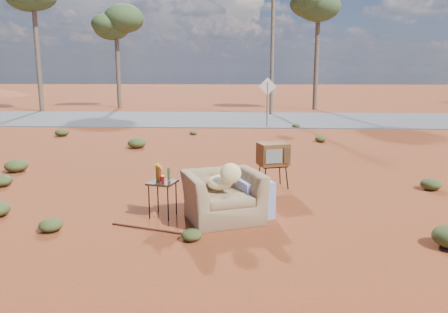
{
  "coord_description": "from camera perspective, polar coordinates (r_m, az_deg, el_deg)",
  "views": [
    {
      "loc": [
        0.51,
        -7.4,
        2.52
      ],
      "look_at": [
        0.1,
        1.2,
        0.8
      ],
      "focal_mm": 35.0,
      "sensor_mm": 36.0,
      "label": 1
    }
  ],
  "objects": [
    {
      "name": "highway",
      "position": [
        22.55,
        1.42,
        4.91
      ],
      "size": [
        140.0,
        7.0,
        0.04
      ],
      "primitive_type": "cube",
      "color": "#565659",
      "rests_on": "ground"
    },
    {
      "name": "road_sign",
      "position": [
        19.46,
        5.69,
        8.22
      ],
      "size": [
        0.78,
        0.06,
        2.19
      ],
      "color": "brown",
      "rests_on": "ground"
    },
    {
      "name": "rusty_bar",
      "position": [
        7.19,
        -10.01,
        -9.25
      ],
      "size": [
        1.25,
        0.44,
        0.03
      ],
      "primitive_type": "cylinder",
      "rotation": [
        0.0,
        1.57,
        -0.31
      ],
      "color": "#4F1E15",
      "rests_on": "ground"
    },
    {
      "name": "eucalyptus_near_left",
      "position": [
        30.75,
        -13.93,
        16.42
      ],
      "size": [
        3.2,
        3.2,
        6.6
      ],
      "color": "brown",
      "rests_on": "ground"
    },
    {
      "name": "eucalyptus_center",
      "position": [
        29.02,
        12.26,
        18.77
      ],
      "size": [
        3.2,
        3.2,
        7.6
      ],
      "color": "brown",
      "rests_on": "ground"
    },
    {
      "name": "armchair",
      "position": [
        7.46,
        0.65,
        -4.31
      ],
      "size": [
        1.63,
        1.4,
        1.1
      ],
      "rotation": [
        0.0,
        0.0,
        0.37
      ],
      "color": "olive",
      "rests_on": "ground"
    },
    {
      "name": "ground",
      "position": [
        7.84,
        -1.18,
        -7.46
      ],
      "size": [
        140.0,
        140.0,
        0.0
      ],
      "primitive_type": "plane",
      "color": "maroon",
      "rests_on": "ground"
    },
    {
      "name": "utility_pole_center",
      "position": [
        25.0,
        6.35,
        14.94
      ],
      "size": [
        1.4,
        0.2,
        8.0
      ],
      "color": "brown",
      "rests_on": "ground"
    },
    {
      "name": "side_table",
      "position": [
        7.61,
        -8.19,
        -3.02
      ],
      "size": [
        0.53,
        0.53,
        0.9
      ],
      "rotation": [
        0.0,
        0.0,
        -0.24
      ],
      "color": "#361F13",
      "rests_on": "ground"
    },
    {
      "name": "scrub_patch",
      "position": [
        12.12,
        -3.66,
        -0.06
      ],
      "size": [
        17.49,
        8.07,
        0.33
      ],
      "color": "#414D22",
      "rests_on": "ground"
    },
    {
      "name": "tv_unit",
      "position": [
        9.4,
        6.44,
        0.23
      ],
      "size": [
        0.73,
        0.65,
        0.98
      ],
      "rotation": [
        0.0,
        0.0,
        0.32
      ],
      "color": "black",
      "rests_on": "ground"
    }
  ]
}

